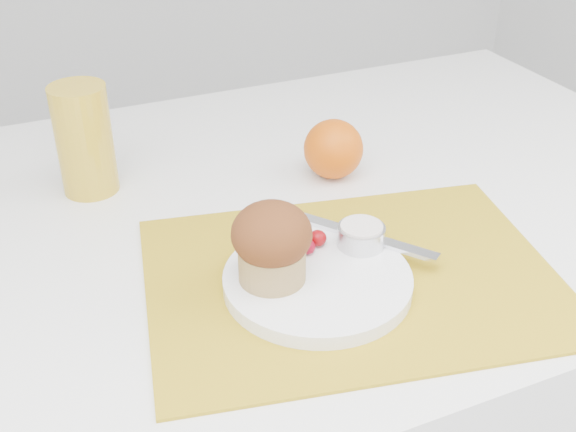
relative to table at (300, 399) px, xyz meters
name	(u,v)px	position (x,y,z in m)	size (l,w,h in m)	color
table	(300,399)	(0.00, 0.00, 0.00)	(1.20, 0.80, 0.75)	white
placemat	(352,277)	(-0.02, -0.19, 0.38)	(0.46, 0.33, 0.00)	#B79319
plate	(317,281)	(-0.07, -0.19, 0.39)	(0.21, 0.21, 0.02)	white
ramekin	(361,236)	(0.00, -0.16, 0.41)	(0.06, 0.06, 0.02)	silver
cream	(362,227)	(0.00, -0.16, 0.42)	(0.05, 0.05, 0.01)	silver
raspberry_near	(307,247)	(-0.06, -0.15, 0.40)	(0.02, 0.02, 0.02)	#59020F
raspberry_far	(318,238)	(-0.04, -0.14, 0.40)	(0.02, 0.02, 0.02)	#580205
butter_knife	(357,234)	(0.01, -0.14, 0.40)	(0.20, 0.02, 0.00)	silver
orange	(333,149)	(0.07, 0.04, 0.42)	(0.08, 0.08, 0.08)	#DA5907
juice_glass	(84,140)	(-0.25, 0.14, 0.45)	(0.07, 0.07, 0.15)	gold
muffin	(272,242)	(-0.12, -0.18, 0.44)	(0.09, 0.09, 0.09)	tan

